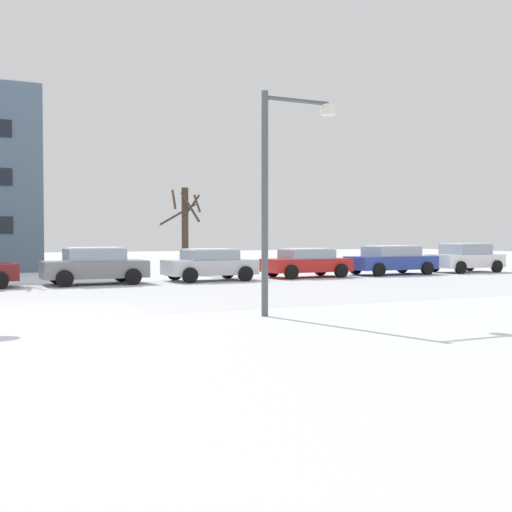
{
  "coord_description": "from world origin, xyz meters",
  "views": [
    {
      "loc": [
        -1.64,
        -15.72,
        1.91
      ],
      "look_at": [
        8.29,
        5.67,
        1.15
      ],
      "focal_mm": 44.01,
      "sensor_mm": 36.0,
      "label": 1
    }
  ],
  "objects_px": {
    "parked_car_red": "(307,262)",
    "parked_car_white": "(465,258)",
    "parked_car_gray": "(94,265)",
    "parked_car_silver": "(210,264)",
    "street_lamp": "(279,177)",
    "parked_car_blue": "(391,260)"
  },
  "relations": [
    {
      "from": "street_lamp",
      "to": "parked_car_white",
      "type": "xyz_separation_m",
      "value": [
        17.06,
        11.88,
        -2.53
      ]
    },
    {
      "from": "parked_car_silver",
      "to": "parked_car_blue",
      "type": "distance_m",
      "value": 9.64
    },
    {
      "from": "street_lamp",
      "to": "parked_car_silver",
      "type": "height_order",
      "value": "street_lamp"
    },
    {
      "from": "parked_car_gray",
      "to": "parked_car_white",
      "type": "height_order",
      "value": "parked_car_white"
    },
    {
      "from": "street_lamp",
      "to": "parked_car_blue",
      "type": "height_order",
      "value": "street_lamp"
    },
    {
      "from": "parked_car_silver",
      "to": "parked_car_red",
      "type": "height_order",
      "value": "parked_car_silver"
    },
    {
      "from": "parked_car_gray",
      "to": "parked_car_red",
      "type": "distance_m",
      "value": 9.64
    },
    {
      "from": "parked_car_blue",
      "to": "street_lamp",
      "type": "bearing_deg",
      "value": -135.98
    },
    {
      "from": "parked_car_blue",
      "to": "parked_car_white",
      "type": "relative_size",
      "value": 1.16
    },
    {
      "from": "street_lamp",
      "to": "parked_car_gray",
      "type": "height_order",
      "value": "street_lamp"
    },
    {
      "from": "parked_car_gray",
      "to": "parked_car_blue",
      "type": "xyz_separation_m",
      "value": [
        14.46,
        0.18,
        -0.01
      ]
    },
    {
      "from": "parked_car_gray",
      "to": "parked_car_white",
      "type": "distance_m",
      "value": 19.28
    },
    {
      "from": "street_lamp",
      "to": "parked_car_white",
      "type": "bearing_deg",
      "value": 34.85
    },
    {
      "from": "parked_car_silver",
      "to": "parked_car_white",
      "type": "distance_m",
      "value": 14.46
    },
    {
      "from": "parked_car_silver",
      "to": "parked_car_red",
      "type": "bearing_deg",
      "value": 2.03
    },
    {
      "from": "street_lamp",
      "to": "parked_car_silver",
      "type": "bearing_deg",
      "value": 77.37
    },
    {
      "from": "street_lamp",
      "to": "parked_car_gray",
      "type": "bearing_deg",
      "value": 100.8
    },
    {
      "from": "parked_car_red",
      "to": "parked_car_white",
      "type": "distance_m",
      "value": 9.64
    },
    {
      "from": "parked_car_blue",
      "to": "parked_car_white",
      "type": "height_order",
      "value": "parked_car_white"
    },
    {
      "from": "parked_car_silver",
      "to": "parked_car_gray",
      "type": "bearing_deg",
      "value": 179.45
    },
    {
      "from": "parked_car_blue",
      "to": "parked_car_silver",
      "type": "bearing_deg",
      "value": -178.64
    },
    {
      "from": "parked_car_gray",
      "to": "parked_car_silver",
      "type": "relative_size",
      "value": 1.04
    }
  ]
}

